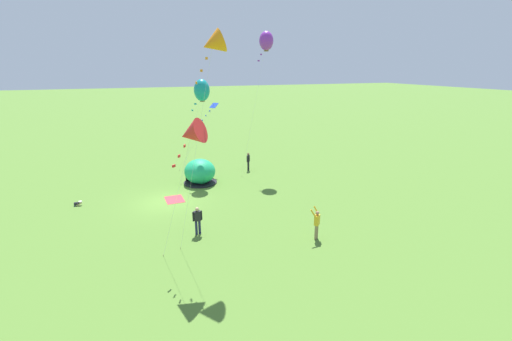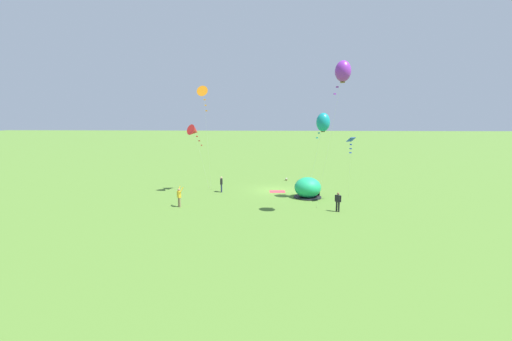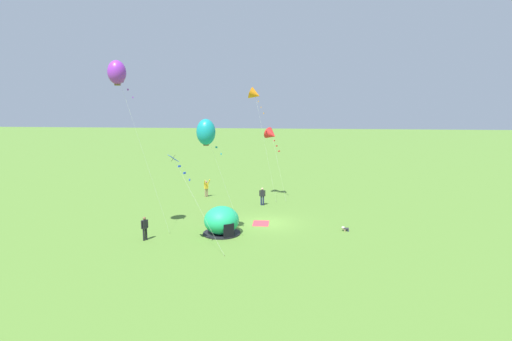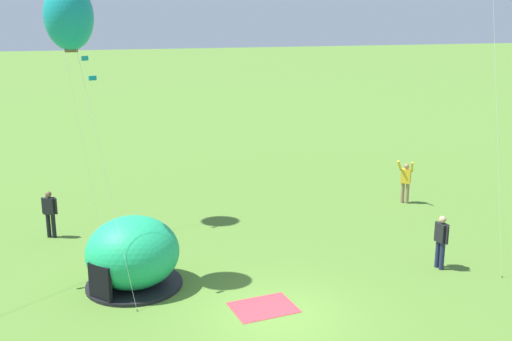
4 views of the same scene
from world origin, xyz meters
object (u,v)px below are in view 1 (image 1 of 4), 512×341
at_px(person_flying_kite, 317,223).
at_px(kite_blue, 211,109).
at_px(kite_red, 191,134).
at_px(popup_tent, 200,172).
at_px(kite_purple, 266,41).
at_px(person_far_back, 198,219).
at_px(person_center_field, 248,161).
at_px(kite_orange, 213,44).
at_px(toddler_crawling, 78,203).
at_px(kite_teal, 202,90).

distance_m(person_flying_kite, kite_blue, 16.68).
bearing_deg(kite_red, popup_tent, 167.56).
distance_m(popup_tent, kite_purple, 12.77).
bearing_deg(person_flying_kite, person_far_back, -115.35).
distance_m(person_center_field, kite_purple, 10.86).
bearing_deg(kite_orange, toddler_crawling, -137.96).
bearing_deg(person_center_field, person_flying_kite, -3.68).
relative_size(popup_tent, kite_red, 0.38).
height_order(person_far_back, kite_red, kite_red).
xyz_separation_m(person_flying_kite, person_far_back, (-2.97, -6.27, -0.03)).
bearing_deg(kite_teal, kite_purple, 95.07).
height_order(person_center_field, kite_blue, kite_blue).
height_order(popup_tent, person_flying_kite, popup_tent).
bearing_deg(kite_blue, kite_teal, -28.50).
bearing_deg(kite_purple, person_far_back, -38.79).
height_order(toddler_crawling, person_center_field, person_center_field).
xyz_separation_m(person_flying_kite, kite_purple, (-13.93, 2.54, 10.70)).
height_order(toddler_crawling, person_flying_kite, person_flying_kite).
xyz_separation_m(person_flying_kite, kite_orange, (-1.42, -5.38, 9.60)).
bearing_deg(kite_red, person_flying_kite, 90.14).
relative_size(toddler_crawling, kite_teal, 0.06).
bearing_deg(popup_tent, kite_blue, 150.60).
relative_size(kite_teal, kite_blue, 1.35).
xyz_separation_m(kite_teal, kite_purple, (-0.53, 5.99, 4.04)).
bearing_deg(toddler_crawling, kite_purple, 102.59).
distance_m(toddler_crawling, kite_red, 13.87).
xyz_separation_m(person_center_field, kite_blue, (-1.59, -3.04, 4.81)).
height_order(person_flying_kite, kite_blue, kite_blue).
height_order(person_far_back, kite_orange, kite_orange).
bearing_deg(person_center_field, toddler_crawling, -74.84).
distance_m(toddler_crawling, person_center_field, 14.90).
bearing_deg(kite_teal, kite_orange, -9.16).
relative_size(kite_orange, kite_red, 1.53).
height_order(toddler_crawling, kite_purple, kite_purple).
xyz_separation_m(popup_tent, kite_red, (12.18, -2.69, 5.64)).
bearing_deg(kite_red, kite_blue, 163.29).
bearing_deg(popup_tent, kite_purple, 104.73).
relative_size(kite_red, kite_blue, 1.16).
bearing_deg(person_far_back, kite_orange, 29.81).
relative_size(person_flying_kite, kite_purple, 0.15).
relative_size(kite_teal, kite_red, 1.16).
height_order(kite_orange, kite_red, kite_orange).
relative_size(person_flying_kite, kite_teal, 0.22).
distance_m(person_flying_kite, kite_teal, 15.36).
bearing_deg(person_center_field, person_far_back, -32.48).
bearing_deg(kite_purple, kite_blue, -112.26).
bearing_deg(kite_red, toddler_crawling, -147.71).
bearing_deg(person_flying_kite, popup_tent, -160.95).
height_order(person_far_back, kite_teal, kite_teal).
relative_size(popup_tent, person_far_back, 1.63).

